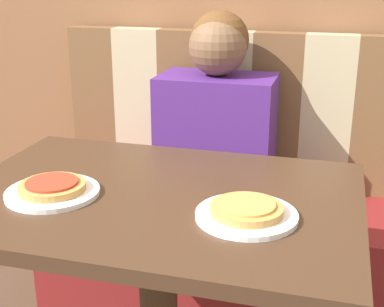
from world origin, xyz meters
name	(u,v)px	position (x,y,z in m)	size (l,w,h in m)	color
booth_seat	(215,250)	(0.00, 0.66, 0.22)	(1.31, 0.49, 0.45)	maroon
booth_backrest	(228,108)	(0.00, 0.86, 0.74)	(1.31, 0.08, 0.59)	brown
dining_table	(157,230)	(0.00, 0.00, 0.64)	(0.99, 0.69, 0.74)	#422B1C
person	(217,115)	(0.00, 0.66, 0.77)	(0.41, 0.25, 0.68)	#4C237A
plate_left	(53,192)	(-0.24, -0.08, 0.75)	(0.23, 0.23, 0.01)	white
plate_right	(246,215)	(0.24, -0.08, 0.75)	(0.23, 0.23, 0.01)	white
pizza_left	(52,186)	(-0.24, -0.08, 0.76)	(0.16, 0.16, 0.02)	#C68E47
pizza_right	(247,209)	(0.24, -0.08, 0.76)	(0.16, 0.16, 0.02)	#C68E47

